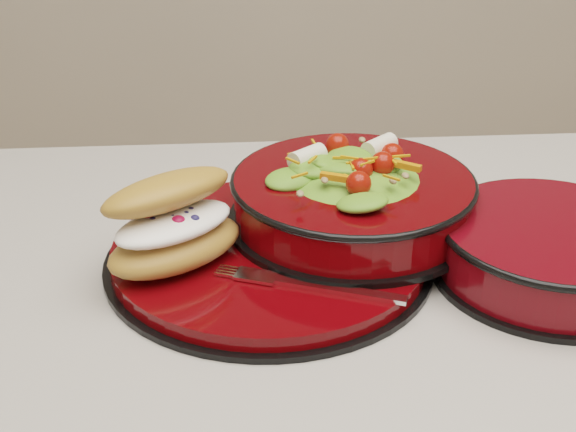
{
  "coord_description": "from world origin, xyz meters",
  "views": [
    {
      "loc": [
        -0.05,
        -0.6,
        1.29
      ],
      "look_at": [
        -0.0,
        0.08,
        0.94
      ],
      "focal_mm": 50.0,
      "sensor_mm": 36.0,
      "label": 1
    }
  ],
  "objects": [
    {
      "name": "extra_bowl",
      "position": [
        0.24,
        0.02,
        0.93
      ],
      "size": [
        0.22,
        0.22,
        0.05
      ],
      "rotation": [
        0.0,
        0.0,
        -0.01
      ],
      "color": "black",
      "rests_on": "island_counter"
    },
    {
      "name": "croissant",
      "position": [
        -0.11,
        0.04,
        0.96
      ],
      "size": [
        0.15,
        0.15,
        0.08
      ],
      "rotation": [
        0.0,
        0.0,
        0.63
      ],
      "color": "#AD7A34",
      "rests_on": "dinner_plate"
    },
    {
      "name": "fork",
      "position": [
        0.01,
        -0.02,
        0.92
      ],
      "size": [
        0.15,
        0.07,
        0.0
      ],
      "rotation": [
        0.0,
        0.0,
        1.2
      ],
      "color": "silver",
      "rests_on": "dinner_plate"
    },
    {
      "name": "dinner_plate",
      "position": [
        -0.02,
        0.06,
        0.91
      ],
      "size": [
        0.31,
        0.31,
        0.02
      ],
      "rotation": [
        0.0,
        0.0,
        -0.25
      ],
      "color": "black",
      "rests_on": "island_counter"
    },
    {
      "name": "salad_bowl",
      "position": [
        0.06,
        0.1,
        0.96
      ],
      "size": [
        0.25,
        0.25,
        0.1
      ],
      "rotation": [
        0.0,
        0.0,
        0.3
      ],
      "color": "black",
      "rests_on": "dinner_plate"
    }
  ]
}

